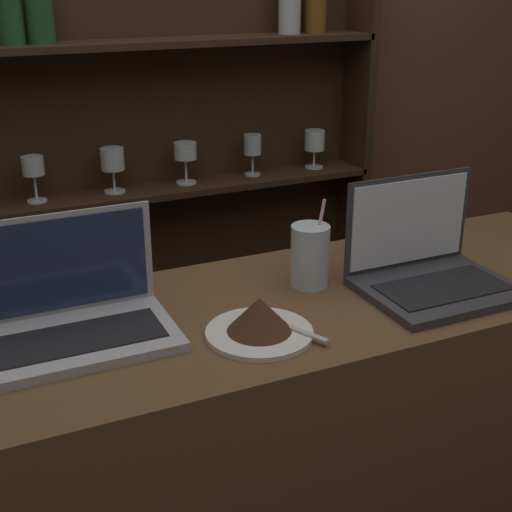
{
  "coord_description": "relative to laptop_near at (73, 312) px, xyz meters",
  "views": [
    {
      "loc": [
        -0.58,
        -0.9,
        1.62
      ],
      "look_at": [
        -0.04,
        0.29,
        1.09
      ],
      "focal_mm": 50.0,
      "sensor_mm": 36.0,
      "label": 1
    }
  ],
  "objects": [
    {
      "name": "water_glass",
      "position": [
        0.5,
        0.02,
        0.02
      ],
      "size": [
        0.08,
        0.08,
        0.19
      ],
      "color": "silver",
      "rests_on": "bar_counter"
    },
    {
      "name": "bar_counter",
      "position": [
        0.4,
        -0.03,
        -0.54
      ],
      "size": [
        1.68,
        0.52,
        0.99
      ],
      "color": "brown",
      "rests_on": "ground_plane"
    },
    {
      "name": "back_shelf",
      "position": [
        0.42,
        0.92,
        -0.1
      ],
      "size": [
        1.5,
        0.18,
        1.77
      ],
      "color": "#332114",
      "rests_on": "ground_plane"
    },
    {
      "name": "cake_plate",
      "position": [
        0.31,
        -0.14,
        -0.02
      ],
      "size": [
        0.2,
        0.2,
        0.08
      ],
      "color": "silver",
      "rests_on": "bar_counter"
    },
    {
      "name": "laptop_near",
      "position": [
        0.0,
        0.0,
        0.0
      ],
      "size": [
        0.34,
        0.22,
        0.22
      ],
      "color": "#ADADB2",
      "rests_on": "bar_counter"
    },
    {
      "name": "back_wall",
      "position": [
        0.4,
        1.0,
        0.31
      ],
      "size": [
        7.0,
        0.06,
        2.7
      ],
      "color": "brown",
      "rests_on": "ground_plane"
    },
    {
      "name": "laptop_far",
      "position": [
        0.72,
        -0.09,
        -0.0
      ],
      "size": [
        0.31,
        0.25,
        0.22
      ],
      "color": "#333338",
      "rests_on": "bar_counter"
    }
  ]
}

